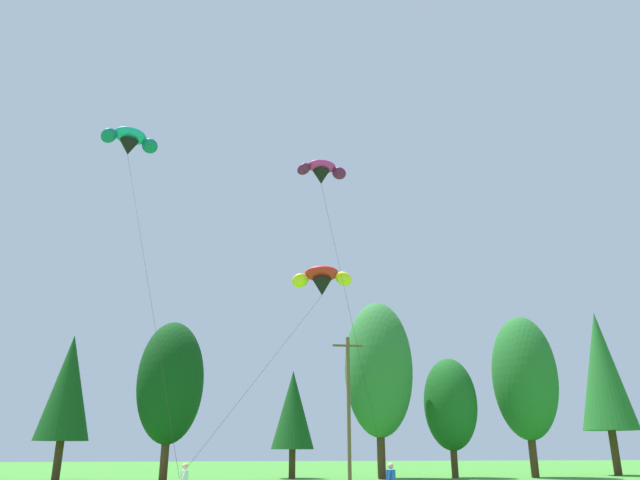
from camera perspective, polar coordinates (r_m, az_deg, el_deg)
treeline_tree_d at (r=50.54m, az=-22.89°, el=-12.78°), size 3.93×3.93×10.58m
treeline_tree_e at (r=47.38m, az=-14.05°, el=-12.99°), size 4.89×4.89×11.43m
treeline_tree_f at (r=50.41m, az=-2.60°, el=-15.83°), size 3.43×3.43×8.31m
treeline_tree_g at (r=50.70m, az=5.59°, el=-12.09°), size 5.57×5.57×13.97m
treeline_tree_h at (r=52.56m, az=12.31°, el=-15.01°), size 4.35×4.35×9.45m
treeline_tree_i at (r=54.88m, az=18.90°, el=-12.26°), size 5.34×5.34×13.12m
treeline_tree_j at (r=62.08m, az=25.30°, el=-11.13°), size 4.78×4.78×14.46m
utility_pole at (r=42.86m, az=2.74°, el=-15.32°), size 2.20×0.26×9.74m
parafoil_kite_high_red_yellow at (r=35.98m, az=0.17°, el=-3.84°), size 8.89×11.25×11.54m
parafoil_kite_mid_magenta at (r=35.94m, az=0.14°, el=6.53°), size 3.21×9.17×17.37m
parafoil_kite_far_teal at (r=43.54m, az=-17.69°, el=8.95°), size 7.63×15.38×21.95m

